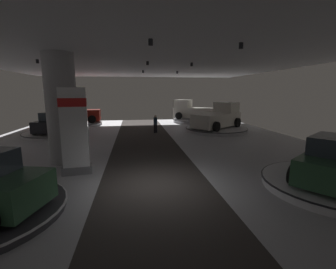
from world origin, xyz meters
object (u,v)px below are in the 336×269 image
object	(u,v)px
display_platform_deep_left	(76,123)
pickup_truck_deep_left	(72,114)
column_left	(62,109)
display_car_far_left	(55,123)
display_platform_far_left	(56,133)
display_platform_far_right	(216,129)
display_platform_deep_right	(196,120)
pickup_truck_far_right	(218,117)
brand_sign_pylon	(75,130)
pickup_truck_deep_right	(194,111)
visitor_walking_near	(155,123)
display_platform_near_right	(334,185)

from	to	relation	value
display_platform_deep_left	pickup_truck_deep_left	size ratio (longest dim) A/B	1.05
column_left	display_car_far_left	bearing A→B (deg)	109.93
display_platform_far_left	display_platform_far_right	bearing A→B (deg)	-1.42
display_platform_deep_right	pickup_truck_far_right	bearing A→B (deg)	-87.63
column_left	brand_sign_pylon	size ratio (longest dim) A/B	1.45
column_left	display_platform_far_right	size ratio (longest dim) A/B	0.97
display_platform_far_right	column_left	bearing A→B (deg)	-144.05
brand_sign_pylon	display_platform_deep_right	size ratio (longest dim) A/B	0.67
display_car_far_left	display_platform_deep_left	xyz separation A→B (m)	(0.24, 6.09, -0.83)
column_left	pickup_truck_deep_right	world-z (taller)	column_left
column_left	pickup_truck_far_right	world-z (taller)	column_left
column_left	pickup_truck_deep_right	xyz separation A→B (m)	(10.87, 15.17, -1.45)
column_left	brand_sign_pylon	distance (m)	2.34
display_platform_far_right	visitor_walking_near	distance (m)	5.73
brand_sign_pylon	display_car_far_left	bearing A→B (deg)	111.47
brand_sign_pylon	display_platform_far_right	distance (m)	14.39
column_left	display_car_far_left	xyz separation A→B (m)	(-3.06, 8.43, -1.75)
display_platform_far_right	visitor_walking_near	size ratio (longest dim) A/B	3.57
display_car_far_left	display_platform_near_right	world-z (taller)	display_car_far_left
visitor_walking_near	pickup_truck_deep_right	bearing A→B (deg)	52.83
column_left	display_platform_deep_right	size ratio (longest dim) A/B	0.97
pickup_truck_deep_left	display_platform_near_right	bearing A→B (deg)	-54.41
brand_sign_pylon	pickup_truck_deep_right	world-z (taller)	brand_sign_pylon
pickup_truck_deep_left	display_platform_deep_left	bearing A→B (deg)	3.49
brand_sign_pylon	display_car_far_left	xyz separation A→B (m)	(-4.08, 10.37, -0.97)
brand_sign_pylon	pickup_truck_deep_left	bearing A→B (deg)	104.21
display_platform_near_right	display_platform_far_left	bearing A→B (deg)	135.72
pickup_truck_far_right	display_car_far_left	bearing A→B (deg)	179.50
brand_sign_pylon	display_car_far_left	distance (m)	11.19
pickup_truck_deep_left	visitor_walking_near	bearing A→B (deg)	-36.69
pickup_truck_far_right	display_platform_deep_right	distance (m)	6.80
column_left	pickup_truck_deep_left	size ratio (longest dim) A/B	1.02
display_platform_near_right	display_platform_far_right	size ratio (longest dim) A/B	0.90
pickup_truck_deep_right	display_platform_deep_left	xyz separation A→B (m)	(-13.69, -0.66, -1.14)
display_platform_deep_left	display_platform_deep_right	bearing A→B (deg)	2.02
display_platform_far_right	pickup_truck_deep_left	xyz separation A→B (m)	(-14.31, 6.39, 1.05)
pickup_truck_deep_right	visitor_walking_near	world-z (taller)	pickup_truck_deep_right
display_car_far_left	display_platform_near_right	bearing A→B (deg)	-44.21
display_platform_deep_right	pickup_truck_deep_right	xyz separation A→B (m)	(-0.27, 0.17, 1.10)
column_left	pickup_truck_deep_left	world-z (taller)	column_left
display_platform_near_right	visitor_walking_near	distance (m)	14.38
display_platform_near_right	display_platform_far_right	world-z (taller)	display_platform_far_right
display_car_far_left	column_left	bearing A→B (deg)	-70.07
pickup_truck_far_right	display_platform_deep_left	bearing A→B (deg)	156.43
display_platform_deep_right	display_platform_far_right	bearing A→B (deg)	-89.80
column_left	display_platform_near_right	size ratio (longest dim) A/B	1.08
display_car_far_left	display_platform_deep_right	bearing A→B (deg)	24.86
display_platform_near_right	pickup_truck_deep_right	bearing A→B (deg)	90.24
display_platform_deep_right	pickup_truck_deep_right	size ratio (longest dim) A/B	1.01
display_platform_far_left	display_platform_near_right	size ratio (longest dim) A/B	1.04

